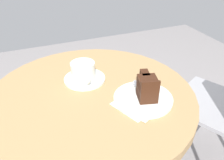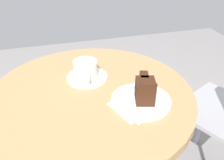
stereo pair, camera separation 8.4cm
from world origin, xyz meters
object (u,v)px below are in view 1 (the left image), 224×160
cake_plate (143,99)px  saucer (85,79)px  teaspoon (78,83)px  fork (132,88)px  cake_slice (147,88)px  coffee_cup (84,71)px  napkin (138,105)px

cake_plate → saucer: bearing=-143.4°
teaspoon → cake_plate: (0.17, 0.18, -0.01)m
saucer → fork: 0.19m
fork → saucer: bearing=93.2°
cake_slice → fork: size_ratio=0.99×
cake_slice → coffee_cup: bearing=-140.9°
saucer → fork: fork is taller
cake_plate → fork: (-0.06, -0.01, 0.01)m
cake_plate → napkin: bearing=-55.6°
napkin → coffee_cup: bearing=-150.7°
cake_plate → fork: 0.06m
teaspoon → cake_slice: cake_slice is taller
coffee_cup → cake_slice: size_ratio=1.14×
cake_slice → cake_plate: bearing=-109.4°
cake_plate → cake_slice: 0.05m
fork → napkin: bearing=-144.3°
coffee_cup → napkin: bearing=29.3°
coffee_cup → fork: (0.13, 0.14, -0.03)m
cake_slice → fork: bearing=-162.2°
saucer → cake_plate: size_ratio=0.79×
coffee_cup → teaspoon: size_ratio=1.34×
teaspoon → cake_plate: size_ratio=0.46×
saucer → coffee_cup: 0.04m
coffee_cup → napkin: size_ratio=0.70×
coffee_cup → fork: bearing=46.5°
teaspoon → napkin: bearing=147.7°
saucer → teaspoon: bearing=-47.0°
cake_slice → napkin: 0.07m
coffee_cup → cake_slice: (0.20, 0.16, 0.01)m
saucer → cake_slice: size_ratio=1.46×
fork → napkin: 0.09m
cake_slice → napkin: (0.02, -0.04, -0.05)m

